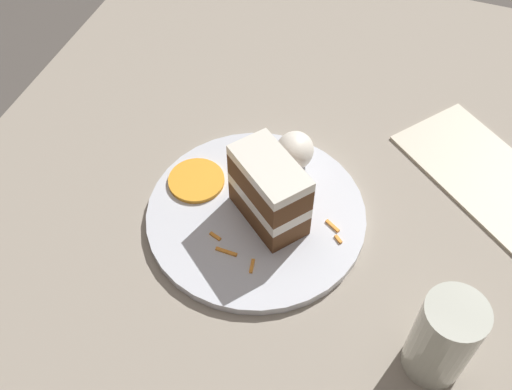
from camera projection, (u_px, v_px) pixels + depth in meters
The scene contains 9 objects.
ground_plane at pixel (280, 237), 0.77m from camera, with size 6.00×6.00×0.00m, color #4C4742.
dining_table at pixel (281, 231), 0.76m from camera, with size 1.15×0.89×0.03m, color gray.
plate at pixel (256, 215), 0.75m from camera, with size 0.28×0.28×0.01m, color silver.
cake_slice at pixel (269, 192), 0.71m from camera, with size 0.11×0.11×0.10m.
cream_dollop at pixel (295, 151), 0.78m from camera, with size 0.06×0.05×0.05m, color white.
orange_garnish at pixel (196, 180), 0.78m from camera, with size 0.07×0.07×0.01m, color orange.
carrot_shreds_scatter at pixel (255, 215), 0.74m from camera, with size 0.16×0.17×0.00m.
drinking_glass at pixel (441, 342), 0.60m from camera, with size 0.06×0.06×0.11m.
menu_card at pixel (496, 184), 0.79m from camera, with size 0.13×0.28×0.00m, color beige.
Camera 1 is at (-0.42, -0.12, 0.64)m, focal length 42.00 mm.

